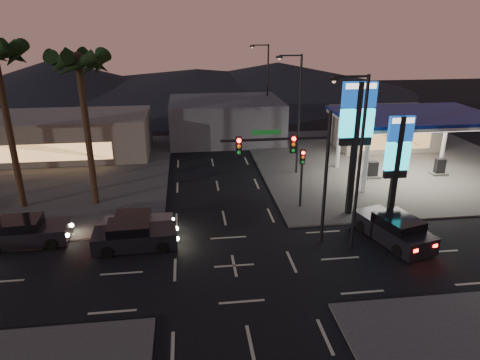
{
  "coord_description": "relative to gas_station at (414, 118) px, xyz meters",
  "views": [
    {
      "loc": [
        -2.21,
        -20.01,
        12.64
      ],
      "look_at": [
        0.98,
        5.2,
        3.0
      ],
      "focal_mm": 32.0,
      "sensor_mm": 36.0,
      "label": 1
    }
  ],
  "objects": [
    {
      "name": "pylon_sign_short",
      "position": [
        -5.0,
        -7.5,
        -0.42
      ],
      "size": [
        1.6,
        0.35,
        7.0
      ],
      "color": "black",
      "rests_on": "ground"
    },
    {
      "name": "building_far_west",
      "position": [
        -30.0,
        10.0,
        -3.08
      ],
      "size": [
        16.0,
        8.0,
        4.0
      ],
      "primitive_type": "cube",
      "color": "#726B5B",
      "rests_on": "ground"
    },
    {
      "name": "corner_lot_ne",
      "position": [
        0.0,
        4.0,
        -5.02
      ],
      "size": [
        24.0,
        24.0,
        0.12
      ],
      "primitive_type": "cube",
      "color": "#47443F",
      "rests_on": "ground"
    },
    {
      "name": "car_lane_a_front",
      "position": [
        -21.57,
        -9.24,
        -4.34
      ],
      "size": [
        5.02,
        2.28,
        1.61
      ],
      "color": "black",
      "rests_on": "ground"
    },
    {
      "name": "palm_a",
      "position": [
        -25.0,
        -2.5,
        4.35
      ],
      "size": [
        4.41,
        4.41,
        10.86
      ],
      "color": "black",
      "rests_on": "ground"
    },
    {
      "name": "corner_lot_nw",
      "position": [
        -32.0,
        4.0,
        -5.02
      ],
      "size": [
        24.0,
        24.0,
        0.12
      ],
      "primitive_type": "cube",
      "color": "#47443F",
      "rests_on": "ground"
    },
    {
      "name": "ground",
      "position": [
        -16.0,
        -12.0,
        -5.08
      ],
      "size": [
        140.0,
        140.0,
        0.0
      ],
      "primitive_type": "plane",
      "color": "black",
      "rests_on": "ground"
    },
    {
      "name": "gas_station",
      "position": [
        0.0,
        0.0,
        0.0
      ],
      "size": [
        12.2,
        8.2,
        5.47
      ],
      "color": "silver",
      "rests_on": "ground"
    },
    {
      "name": "car_lane_b_mid",
      "position": [
        -28.02,
        -8.0,
        -4.33
      ],
      "size": [
        5.06,
        2.29,
        1.62
      ],
      "color": "black",
      "rests_on": "ground"
    },
    {
      "name": "streetlight_mid",
      "position": [
        -9.21,
        2.0,
        0.64
      ],
      "size": [
        2.14,
        0.25,
        10.0
      ],
      "color": "black",
      "rests_on": "ground"
    },
    {
      "name": "pylon_sign_tall",
      "position": [
        -7.5,
        -6.5,
        1.31
      ],
      "size": [
        2.2,
        0.35,
        9.0
      ],
      "color": "black",
      "rests_on": "ground"
    },
    {
      "name": "building_far_mid",
      "position": [
        -14.0,
        14.0,
        -2.88
      ],
      "size": [
        12.0,
        9.0,
        4.4
      ],
      "primitive_type": "cube",
      "color": "#4C4C51",
      "rests_on": "ground"
    },
    {
      "name": "traffic_signal_mast",
      "position": [
        -12.24,
        -10.01,
        0.15
      ],
      "size": [
        6.1,
        0.39,
        8.0
      ],
      "color": "black",
      "rests_on": "ground"
    },
    {
      "name": "convenience_store",
      "position": [
        2.0,
        9.0,
        -3.08
      ],
      "size": [
        10.0,
        6.0,
        4.0
      ],
      "primitive_type": "cube",
      "color": "#726B5B",
      "rests_on": "ground"
    },
    {
      "name": "hill_right",
      "position": [
        -1.0,
        48.0,
        -2.58
      ],
      "size": [
        50.0,
        50.0,
        5.0
      ],
      "primitive_type": "cone",
      "color": "black",
      "rests_on": "ground"
    },
    {
      "name": "streetlight_near",
      "position": [
        -9.21,
        -11.0,
        0.64
      ],
      "size": [
        2.14,
        0.25,
        10.0
      ],
      "color": "black",
      "rests_on": "ground"
    },
    {
      "name": "car_lane_b_front",
      "position": [
        -21.57,
        -7.58,
        -4.42
      ],
      "size": [
        4.38,
        1.9,
        1.41
      ],
      "color": "slate",
      "rests_on": "ground"
    },
    {
      "name": "hill_left",
      "position": [
        -41.0,
        48.0,
        -2.08
      ],
      "size": [
        40.0,
        40.0,
        6.0
      ],
      "primitive_type": "cone",
      "color": "black",
      "rests_on": "ground"
    },
    {
      "name": "pedestal_signal",
      "position": [
        -10.5,
        -5.02,
        -2.16
      ],
      "size": [
        0.32,
        0.39,
        4.3
      ],
      "color": "black",
      "rests_on": "ground"
    },
    {
      "name": "streetlight_far",
      "position": [
        -9.21,
        16.0,
        0.64
      ],
      "size": [
        2.14,
        0.25,
        10.0
      ],
      "color": "black",
      "rests_on": "ground"
    },
    {
      "name": "suv_station",
      "position": [
        -6.17,
        -10.47,
        -4.28
      ],
      "size": [
        3.45,
        5.51,
        1.72
      ],
      "color": "black",
      "rests_on": "ground"
    },
    {
      "name": "hill_center",
      "position": [
        -16.0,
        48.0,
        -3.08
      ],
      "size": [
        60.0,
        60.0,
        4.0
      ],
      "primitive_type": "cone",
      "color": "black",
      "rests_on": "ground"
    }
  ]
}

